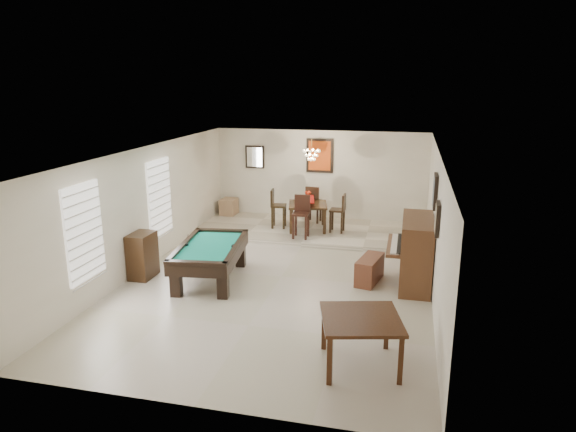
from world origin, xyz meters
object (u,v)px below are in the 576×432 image
at_px(chandelier, 311,151).
at_px(dining_chair_south, 301,217).
at_px(square_table, 360,341).
at_px(dining_chair_east, 337,213).
at_px(piano_bench, 370,270).
at_px(dining_chair_west, 279,209).
at_px(dining_table, 308,214).
at_px(flower_vase, 308,195).
at_px(pool_table, 211,263).
at_px(apothecary_chest, 142,255).
at_px(corner_bench, 229,207).
at_px(dining_chair_north, 314,204).
at_px(upright_piano, 408,252).

bearing_deg(chandelier, dining_chair_south, -96.52).
bearing_deg(square_table, dining_chair_east, 101.01).
distance_m(piano_bench, dining_chair_west, 4.03).
height_order(dining_table, flower_vase, flower_vase).
bearing_deg(pool_table, apothecary_chest, 179.78).
bearing_deg(corner_bench, chandelier, -19.88).
relative_size(dining_chair_north, dining_chair_east, 1.02).
distance_m(piano_bench, flower_vase, 3.62).
distance_m(upright_piano, chandelier, 4.19).
height_order(dining_table, dining_chair_east, dining_chair_east).
bearing_deg(upright_piano, square_table, -100.56).
bearing_deg(apothecary_chest, flower_vase, 54.82).
relative_size(flower_vase, corner_bench, 0.44).
bearing_deg(dining_chair_south, flower_vase, 88.20).
bearing_deg(upright_piano, chandelier, 130.34).
distance_m(upright_piano, dining_chair_west, 4.49).
bearing_deg(dining_chair_east, apothecary_chest, -40.10).
relative_size(upright_piano, dining_table, 1.64).
relative_size(upright_piano, corner_bench, 3.11).
relative_size(dining_chair_south, dining_chair_west, 1.03).
distance_m(dining_table, flower_vase, 0.52).
distance_m(piano_bench, corner_bench, 5.95).
bearing_deg(corner_bench, dining_chair_south, -34.92).
bearing_deg(piano_bench, dining_chair_west, 131.48).
height_order(pool_table, apothecary_chest, apothecary_chest).
bearing_deg(dining_chair_north, square_table, 112.12).
bearing_deg(chandelier, square_table, -72.96).
relative_size(apothecary_chest, dining_chair_west, 0.91).
relative_size(dining_chair_south, dining_chair_north, 1.04).
bearing_deg(dining_chair_south, pool_table, -114.00).
bearing_deg(upright_piano, flower_vase, 131.50).
relative_size(upright_piano, chandelier, 2.70).
bearing_deg(pool_table, dining_chair_north, 66.09).
distance_m(piano_bench, dining_chair_east, 3.17).
xyz_separation_m(piano_bench, dining_table, (-1.87, 3.00, 0.27)).
relative_size(pool_table, corner_bench, 4.15).
relative_size(pool_table, apothecary_chest, 2.29).
relative_size(flower_vase, dining_chair_west, 0.22).
distance_m(apothecary_chest, corner_bench, 4.82).
distance_m(piano_bench, apothecary_chest, 4.65).
relative_size(square_table, dining_chair_south, 1.02).
height_order(upright_piano, piano_bench, upright_piano).
distance_m(dining_chair_east, chandelier, 1.74).
xyz_separation_m(dining_table, dining_chair_north, (0.02, 0.77, 0.10)).
height_order(piano_bench, dining_table, dining_table).
height_order(piano_bench, chandelier, chandelier).
distance_m(dining_chair_south, dining_chair_west, 1.10).
height_order(dining_chair_west, chandelier, chandelier).
xyz_separation_m(square_table, flower_vase, (-1.99, 6.21, 0.67)).
bearing_deg(pool_table, dining_chair_west, 74.84).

